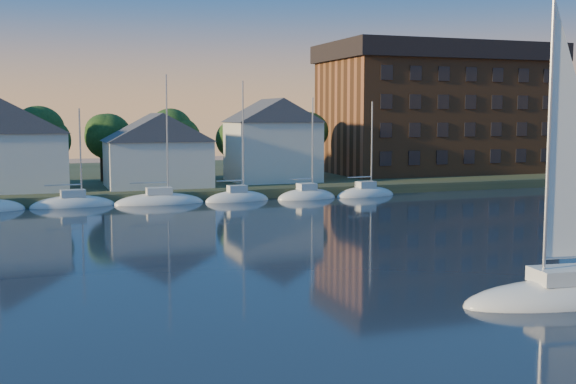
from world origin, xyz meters
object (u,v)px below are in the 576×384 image
clubhouse_west (1,143)px  clubhouse_east (272,139)px  clubhouse_centre (157,149)px  condo_block (437,108)px  hero_sailboat (565,289)px

clubhouse_west → clubhouse_east: (30.00, 1.00, 0.07)m
clubhouse_centre → clubhouse_east: bearing=8.1°
clubhouse_east → condo_block: bearing=12.9°
clubhouse_west → hero_sailboat: (26.60, -53.24, -5.29)m
clubhouse_centre → clubhouse_east: size_ratio=1.10×
clubhouse_east → clubhouse_centre: bearing=-171.9°
hero_sailboat → condo_block: bearing=-109.4°
clubhouse_west → clubhouse_east: clubhouse_east is taller
clubhouse_east → hero_sailboat: 54.61m
clubhouse_west → hero_sailboat: bearing=-63.5°
clubhouse_west → hero_sailboat: 59.75m
clubhouse_east → hero_sailboat: (-3.40, -54.24, -5.36)m
clubhouse_west → clubhouse_centre: clubhouse_west is taller
condo_block → hero_sailboat: (-29.40, -60.19, -9.15)m
condo_block → clubhouse_east: bearing=-167.1°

